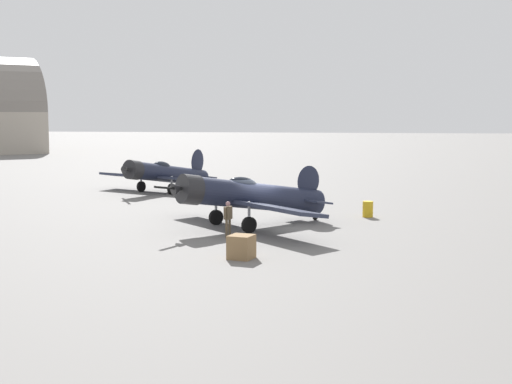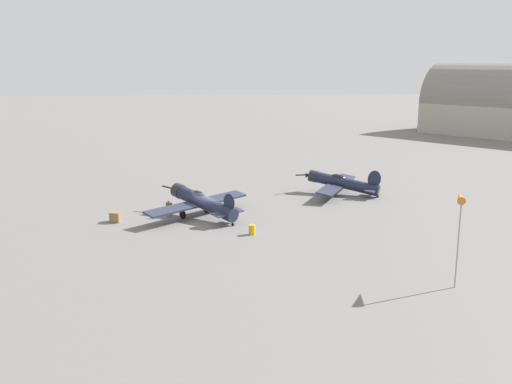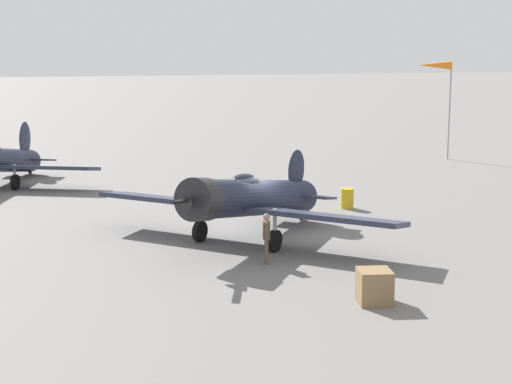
{
  "view_description": "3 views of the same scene",
  "coord_description": "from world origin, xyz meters",
  "px_view_note": "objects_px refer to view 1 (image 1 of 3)",
  "views": [
    {
      "loc": [
        36.79,
        6.28,
        5.79
      ],
      "look_at": [
        0.0,
        -0.0,
        1.8
      ],
      "focal_mm": 50.69,
      "sensor_mm": 36.0,
      "label": 1
    },
    {
      "loc": [
        -2.09,
        55.5,
        15.41
      ],
      "look_at": [
        -5.31,
        -4.3,
        1.6
      ],
      "focal_mm": 40.7,
      "sensor_mm": 36.0,
      "label": 2
    },
    {
      "loc": [
        28.36,
        -8.81,
        7.07
      ],
      "look_at": [
        0.0,
        -0.0,
        1.8
      ],
      "focal_mm": 56.03,
      "sensor_mm": 36.0,
      "label": 3
    }
  ],
  "objects_px": {
    "fuel_drum": "(368,209)",
    "airplane_mid_apron": "(165,174)",
    "airplane_foreground": "(248,196)",
    "equipment_crate": "(241,247)",
    "ground_crew_mechanic": "(228,216)"
  },
  "relations": [
    {
      "from": "airplane_foreground",
      "to": "equipment_crate",
      "type": "xyz_separation_m",
      "value": [
        8.21,
        1.21,
        -1.13
      ]
    },
    {
      "from": "equipment_crate",
      "to": "airplane_mid_apron",
      "type": "bearing_deg",
      "value": -156.44
    },
    {
      "from": "equipment_crate",
      "to": "fuel_drum",
      "type": "xyz_separation_m",
      "value": [
        -12.96,
        4.85,
        -0.03
      ]
    },
    {
      "from": "airplane_mid_apron",
      "to": "fuel_drum",
      "type": "bearing_deg",
      "value": 79.68
    },
    {
      "from": "airplane_foreground",
      "to": "airplane_mid_apron",
      "type": "distance_m",
      "value": 18.32
    },
    {
      "from": "ground_crew_mechanic",
      "to": "fuel_drum",
      "type": "height_order",
      "value": "ground_crew_mechanic"
    },
    {
      "from": "ground_crew_mechanic",
      "to": "equipment_crate",
      "type": "xyz_separation_m",
      "value": [
        4.99,
        1.6,
        -0.55
      ]
    },
    {
      "from": "airplane_mid_apron",
      "to": "equipment_crate",
      "type": "relative_size",
      "value": 9.74
    },
    {
      "from": "fuel_drum",
      "to": "airplane_mid_apron",
      "type": "bearing_deg",
      "value": -125.82
    },
    {
      "from": "airplane_mid_apron",
      "to": "fuel_drum",
      "type": "xyz_separation_m",
      "value": [
        11.05,
        15.32,
        -0.91
      ]
    },
    {
      "from": "airplane_mid_apron",
      "to": "equipment_crate",
      "type": "bearing_deg",
      "value": 49.05
    },
    {
      "from": "airplane_foreground",
      "to": "airplane_mid_apron",
      "type": "height_order",
      "value": "airplane_mid_apron"
    },
    {
      "from": "ground_crew_mechanic",
      "to": "airplane_mid_apron",
      "type": "bearing_deg",
      "value": 131.01
    },
    {
      "from": "airplane_mid_apron",
      "to": "ground_crew_mechanic",
      "type": "bearing_deg",
      "value": 50.5
    },
    {
      "from": "airplane_foreground",
      "to": "equipment_crate",
      "type": "distance_m",
      "value": 8.38
    }
  ]
}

